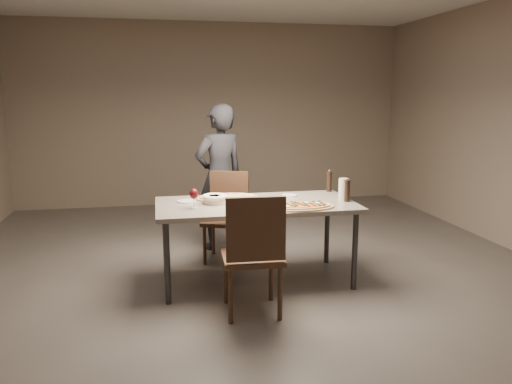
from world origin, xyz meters
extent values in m
plane|color=#56504A|center=(0.00, 0.00, 0.00)|extent=(7.00, 7.00, 0.00)
plane|color=gray|center=(0.00, 3.50, 1.40)|extent=(6.00, 0.00, 6.00)
cube|color=gray|center=(0.00, 0.00, 0.73)|extent=(1.80, 0.90, 0.04)
cylinder|color=#333335|center=(-0.82, -0.37, 0.35)|extent=(0.05, 0.05, 0.71)
cylinder|color=#333335|center=(0.82, -0.37, 0.35)|extent=(0.05, 0.05, 0.71)
cylinder|color=#333335|center=(-0.82, 0.37, 0.35)|extent=(0.05, 0.05, 0.71)
cylinder|color=#333335|center=(0.82, 0.37, 0.35)|extent=(0.05, 0.05, 0.71)
ellipsoid|color=white|center=(0.49, -0.28, 0.79)|extent=(0.05, 0.05, 0.01)
ellipsoid|color=white|center=(0.41, -0.24, 0.79)|extent=(0.05, 0.05, 0.01)
ellipsoid|color=white|center=(0.21, -0.34, 0.79)|extent=(0.05, 0.05, 0.01)
cube|color=#223315|center=(0.14, -0.28, 0.79)|extent=(0.07, 0.17, 0.01)
cube|color=#223315|center=(0.19, -0.27, 0.79)|extent=(0.07, 0.17, 0.01)
cube|color=#223315|center=(0.24, -0.29, 0.79)|extent=(0.08, 0.17, 0.01)
cube|color=#223315|center=(0.29, -0.26, 0.79)|extent=(0.03, 0.17, 0.01)
cube|color=#223315|center=(0.34, -0.28, 0.79)|extent=(0.07, 0.17, 0.01)
cube|color=#223315|center=(0.38, -0.30, 0.79)|extent=(0.03, 0.17, 0.01)
cube|color=#223315|center=(0.43, -0.28, 0.79)|extent=(0.05, 0.17, 0.01)
cube|color=#223315|center=(0.48, -0.29, 0.79)|extent=(0.03, 0.17, 0.01)
cube|color=#223315|center=(0.53, -0.28, 0.79)|extent=(0.03, 0.17, 0.01)
cylinder|color=#CB7C81|center=(-0.14, 0.28, 0.79)|extent=(0.07, 0.07, 0.00)
cylinder|color=#CB7C81|center=(-0.31, 0.19, 0.79)|extent=(0.07, 0.07, 0.00)
cylinder|color=#CB7C81|center=(-0.24, 0.29, 0.79)|extent=(0.07, 0.07, 0.00)
cylinder|color=#CB7C81|center=(-0.34, 0.21, 0.79)|extent=(0.07, 0.07, 0.00)
cylinder|color=#CB7C81|center=(-0.09, 0.20, 0.79)|extent=(0.07, 0.07, 0.00)
cylinder|color=#FAEDCB|center=(-0.37, 0.05, 0.79)|extent=(0.19, 0.19, 0.07)
torus|color=#FAEDCB|center=(-0.37, 0.05, 0.81)|extent=(0.23, 0.23, 0.03)
cube|color=#A67A43|center=(-0.34, 0.05, 0.80)|extent=(0.07, 0.06, 0.04)
cube|color=#A67A43|center=(-0.36, 0.07, 0.80)|extent=(0.05, 0.06, 0.04)
cube|color=#A67A43|center=(-0.39, 0.06, 0.80)|extent=(0.07, 0.06, 0.04)
cube|color=#A67A43|center=(-0.39, 0.03, 0.80)|extent=(0.07, 0.08, 0.04)
cube|color=#A67A43|center=(-0.36, 0.02, 0.80)|extent=(0.07, 0.08, 0.04)
cylinder|color=white|center=(0.37, 0.22, 0.76)|extent=(0.14, 0.14, 0.02)
cylinder|color=#B0AB40|center=(0.37, 0.22, 0.76)|extent=(0.10, 0.10, 0.00)
cylinder|color=black|center=(0.83, 0.38, 0.84)|extent=(0.05, 0.05, 0.18)
cylinder|color=black|center=(0.83, 0.38, 0.94)|extent=(0.06, 0.06, 0.02)
sphere|color=gold|center=(0.83, 0.38, 0.96)|extent=(0.02, 0.02, 0.02)
cylinder|color=black|center=(0.83, -0.11, 0.84)|extent=(0.05, 0.05, 0.18)
cylinder|color=black|center=(0.83, -0.11, 0.94)|extent=(0.06, 0.06, 0.02)
sphere|color=gold|center=(0.83, -0.11, 0.96)|extent=(0.02, 0.02, 0.02)
cylinder|color=silver|center=(0.83, -0.03, 0.85)|extent=(0.10, 0.10, 0.20)
cylinder|color=silver|center=(-0.57, -0.11, 0.75)|extent=(0.07, 0.07, 0.01)
cylinder|color=silver|center=(-0.57, -0.11, 0.80)|extent=(0.01, 0.01, 0.08)
ellipsoid|color=#470A10|center=(-0.57, -0.11, 0.88)|extent=(0.08, 0.08, 0.09)
cylinder|color=white|center=(-0.62, 0.16, 0.76)|extent=(0.17, 0.17, 0.01)
cube|color=#41291B|center=(-0.16, -0.65, 0.46)|extent=(0.49, 0.49, 0.04)
cylinder|color=#41291B|center=(-0.36, -0.83, 0.22)|extent=(0.04, 0.04, 0.44)
cylinder|color=#41291B|center=(0.02, -0.85, 0.22)|extent=(0.04, 0.04, 0.44)
cylinder|color=#41291B|center=(-0.34, -0.45, 0.22)|extent=(0.04, 0.04, 0.44)
cylinder|color=#41291B|center=(0.04, -0.47, 0.22)|extent=(0.04, 0.04, 0.44)
cube|color=#41291B|center=(-0.17, -0.86, 0.74)|extent=(0.45, 0.06, 0.49)
cube|color=#41291B|center=(-0.20, 0.65, 0.42)|extent=(0.56, 0.56, 0.04)
cylinder|color=#41291B|center=(0.03, 0.75, 0.20)|extent=(0.04, 0.04, 0.41)
cylinder|color=#41291B|center=(-0.30, 0.87, 0.20)|extent=(0.04, 0.04, 0.41)
cylinder|color=#41291B|center=(-0.09, 0.42, 0.20)|extent=(0.04, 0.04, 0.41)
cylinder|color=#41291B|center=(-0.43, 0.54, 0.20)|extent=(0.04, 0.04, 0.41)
cube|color=#41291B|center=(-0.13, 0.83, 0.69)|extent=(0.40, 0.18, 0.45)
imported|color=black|center=(-0.19, 1.11, 0.81)|extent=(0.69, 0.58, 1.62)
camera|label=1|loc=(-0.87, -4.35, 1.73)|focal=35.00mm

